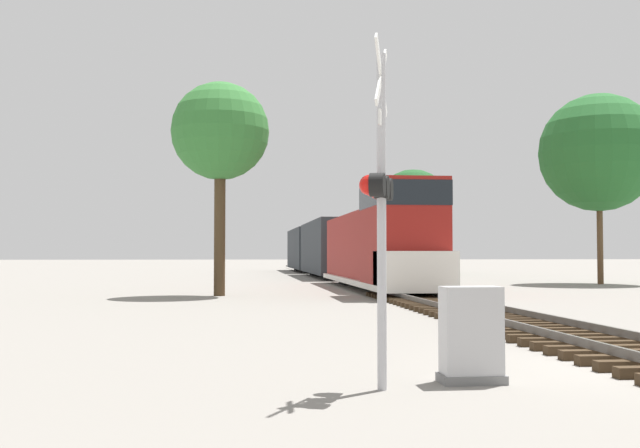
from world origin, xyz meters
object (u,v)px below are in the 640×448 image
(relay_cabinet, at_px, (471,335))
(tree_deep_background, at_px, (413,207))
(tree_mid_background, at_px, (599,153))
(crossing_signal_near, at_px, (379,193))
(freight_train, at_px, (332,248))
(tree_far_right, at_px, (220,133))

(relay_cabinet, distance_m, tree_deep_background, 53.58)
(tree_mid_background, xyz_separation_m, tree_deep_background, (-5.75, 21.42, -1.85))
(relay_cabinet, height_order, tree_deep_background, tree_deep_background)
(crossing_signal_near, bearing_deg, relay_cabinet, 125.16)
(freight_train, xyz_separation_m, crossing_signal_near, (-4.73, -42.54, 0.43))
(crossing_signal_near, relative_size, tree_mid_background, 0.41)
(crossing_signal_near, relative_size, tree_deep_background, 0.51)
(freight_train, height_order, crossing_signal_near, freight_train)
(tree_far_right, bearing_deg, tree_deep_background, 63.36)
(relay_cabinet, xyz_separation_m, tree_mid_background, (17.35, 30.65, 6.86))
(crossing_signal_near, height_order, tree_mid_background, tree_mid_background)
(relay_cabinet, bearing_deg, tree_far_right, 100.39)
(relay_cabinet, bearing_deg, freight_train, 85.38)
(tree_mid_background, bearing_deg, relay_cabinet, -119.51)
(relay_cabinet, xyz_separation_m, tree_far_right, (-3.89, 21.20, 6.10))
(relay_cabinet, height_order, tree_far_right, tree_far_right)
(tree_far_right, height_order, tree_mid_background, tree_mid_background)
(tree_deep_background, bearing_deg, crossing_signal_near, -103.85)
(relay_cabinet, distance_m, tree_far_right, 22.40)
(freight_train, height_order, tree_mid_background, tree_mid_background)
(crossing_signal_near, relative_size, relay_cabinet, 3.47)
(freight_train, distance_m, relay_cabinet, 42.33)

